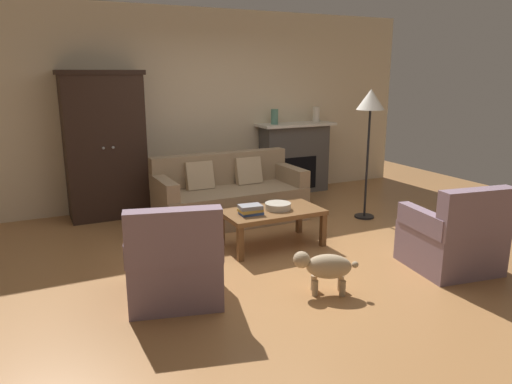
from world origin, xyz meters
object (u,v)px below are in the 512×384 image
object	(u,v)px
mantel_vase_cream	(316,114)
armchair_near_left	(174,265)
armoire	(105,145)
book_stack	(251,210)
fireplace	(294,157)
coffee_table	(272,215)
dog	(325,267)
fruit_bowl	(278,206)
floor_lamp	(370,107)
couch	(229,197)
mantel_vase_jade	(275,117)
armchair_near_right	(454,239)

from	to	relation	value
mantel_vase_cream	armchair_near_left	xyz separation A→B (m)	(-3.25, -2.86, -0.93)
armoire	book_stack	size ratio (longest dim) A/B	7.33
fireplace	book_stack	bearing A→B (deg)	-130.23
coffee_table	dog	world-z (taller)	coffee_table
fruit_bowl	armchair_near_left	size ratio (longest dim) A/B	0.31
fireplace	fruit_bowl	world-z (taller)	fireplace
mantel_vase_cream	floor_lamp	bearing A→B (deg)	-98.79
coffee_table	couch	bearing A→B (deg)	92.95
couch	coffee_table	world-z (taller)	couch
mantel_vase_jade	armchair_near_right	distance (m)	3.56
armchair_near_left	mantel_vase_cream	bearing A→B (deg)	41.26
fruit_bowl	floor_lamp	xyz separation A→B (m)	(1.56, 0.42, 1.01)
mantel_vase_cream	armchair_near_right	distance (m)	3.60
couch	fruit_bowl	size ratio (longest dim) A/B	6.62
mantel_vase_cream	armchair_near_right	size ratio (longest dim) A/B	0.28
mantel_vase_jade	armchair_near_right	xyz separation A→B (m)	(0.16, -3.43, -0.92)
fruit_bowl	armchair_near_right	bearing A→B (deg)	-48.28
armoire	mantel_vase_cream	xyz separation A→B (m)	(3.33, 0.06, 0.27)
fruit_bowl	mantel_vase_jade	distance (m)	2.45
armchair_near_right	dog	distance (m)	1.44
fireplace	dog	world-z (taller)	fireplace
floor_lamp	book_stack	bearing A→B (deg)	-166.50
mantel_vase_cream	dog	distance (m)	4.02
couch	floor_lamp	bearing A→B (deg)	-22.05
fireplace	fruit_bowl	xyz separation A→B (m)	(-1.44, -2.08, -0.11)
mantel_vase_cream	floor_lamp	distance (m)	1.68
coffee_table	mantel_vase_cream	xyz separation A→B (m)	(1.89, 2.06, 0.88)
fruit_bowl	armchair_near_left	world-z (taller)	armchair_near_left
book_stack	mantel_vase_jade	xyz separation A→B (m)	(1.42, 2.11, 0.76)
book_stack	armchair_near_left	size ratio (longest dim) A/B	0.28
armchair_near_left	armchair_near_right	distance (m)	2.72
dog	fruit_bowl	bearing A→B (deg)	80.37
fruit_bowl	dog	size ratio (longest dim) A/B	0.56
armchair_near_right	floor_lamp	size ratio (longest dim) A/B	0.52
fireplace	armchair_near_left	world-z (taller)	fireplace
fireplace	mantel_vase_jade	size ratio (longest dim) A/B	5.40
armoire	armchair_near_left	bearing A→B (deg)	-88.46
fruit_bowl	dog	bearing A→B (deg)	-99.63
book_stack	armchair_near_right	distance (m)	2.07
armchair_near_right	floor_lamp	world-z (taller)	floor_lamp
armoire	mantel_vase_jade	size ratio (longest dim) A/B	8.29
couch	dog	world-z (taller)	couch
mantel_vase_jade	dog	distance (m)	3.69
fruit_bowl	armchair_near_left	distance (m)	1.65
fruit_bowl	mantel_vase_cream	size ratio (longest dim) A/B	1.19
coffee_table	floor_lamp	world-z (taller)	floor_lamp
coffee_table	dog	bearing A→B (deg)	-96.49
armchair_near_left	armchair_near_right	xyz separation A→B (m)	(2.66, -0.58, 0.00)
couch	dog	distance (m)	2.36
armchair_near_left	armchair_near_right	bearing A→B (deg)	-12.23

